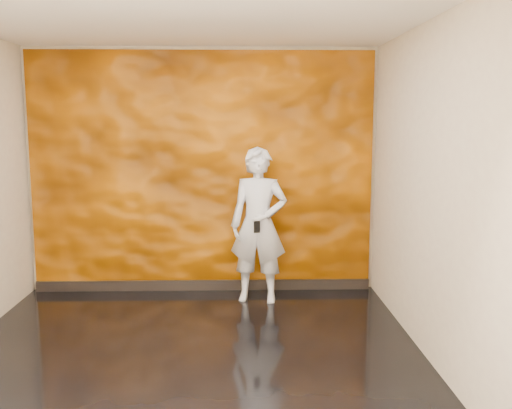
% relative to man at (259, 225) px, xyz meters
% --- Properties ---
extents(room, '(4.02, 4.02, 2.81)m').
position_rel_man_xyz_m(room, '(-0.63, -1.53, 0.55)').
color(room, black).
rests_on(room, ground).
extents(feature_wall, '(3.90, 0.06, 2.75)m').
position_rel_man_xyz_m(feature_wall, '(-0.63, 0.43, 0.53)').
color(feature_wall, '#C06000').
rests_on(feature_wall, ground).
extents(baseboard, '(3.90, 0.04, 0.12)m').
position_rel_man_xyz_m(baseboard, '(-0.63, 0.39, -0.79)').
color(baseboard, black).
rests_on(baseboard, ground).
extents(man, '(0.68, 0.50, 1.70)m').
position_rel_man_xyz_m(man, '(0.00, 0.00, 0.00)').
color(man, '#A5A9B5').
rests_on(man, ground).
extents(phone, '(0.07, 0.04, 0.13)m').
position_rel_man_xyz_m(phone, '(-0.03, -0.23, 0.02)').
color(phone, black).
rests_on(phone, man).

